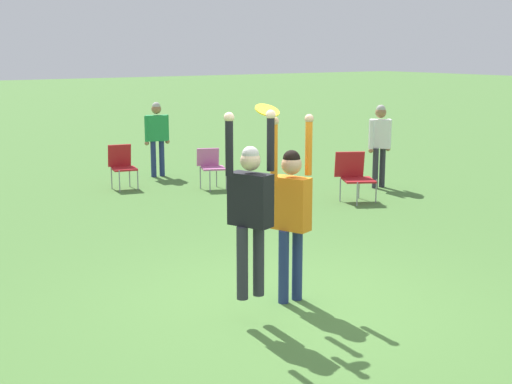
{
  "coord_description": "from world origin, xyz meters",
  "views": [
    {
      "loc": [
        -4.52,
        -6.11,
        2.87
      ],
      "look_at": [
        -0.18,
        0.28,
        1.3
      ],
      "focal_mm": 50.0,
      "sensor_mm": 36.0,
      "label": 1
    }
  ],
  "objects_px": {
    "camping_chair_1": "(354,173)",
    "person_spectator_near": "(380,138)",
    "camping_chair_3": "(122,163)",
    "person_defending": "(291,205)",
    "frisbee": "(267,110)",
    "person_spectator_far": "(157,132)",
    "person_jumping": "(250,202)",
    "camping_chair_2": "(211,164)"
  },
  "relations": [
    {
      "from": "camping_chair_3",
      "to": "person_spectator_far",
      "type": "relative_size",
      "value": 0.54
    },
    {
      "from": "camping_chair_2",
      "to": "person_spectator_near",
      "type": "bearing_deg",
      "value": 170.01
    },
    {
      "from": "camping_chair_1",
      "to": "camping_chair_3",
      "type": "xyz_separation_m",
      "value": [
        -3.14,
        3.62,
        -0.0
      ]
    },
    {
      "from": "person_defending",
      "to": "camping_chair_1",
      "type": "height_order",
      "value": "person_defending"
    },
    {
      "from": "camping_chair_3",
      "to": "person_spectator_near",
      "type": "distance_m",
      "value": 5.35
    },
    {
      "from": "camping_chair_2",
      "to": "camping_chair_3",
      "type": "height_order",
      "value": "camping_chair_3"
    },
    {
      "from": "camping_chair_3",
      "to": "person_defending",
      "type": "bearing_deg",
      "value": 93.79
    },
    {
      "from": "person_spectator_near",
      "to": "person_jumping",
      "type": "bearing_deg",
      "value": -90.8
    },
    {
      "from": "camping_chair_1",
      "to": "person_spectator_near",
      "type": "bearing_deg",
      "value": -123.11
    },
    {
      "from": "frisbee",
      "to": "person_spectator_far",
      "type": "relative_size",
      "value": 0.16
    },
    {
      "from": "camping_chair_3",
      "to": "person_spectator_far",
      "type": "distance_m",
      "value": 1.59
    },
    {
      "from": "person_defending",
      "to": "person_spectator_far",
      "type": "bearing_deg",
      "value": 142.43
    },
    {
      "from": "person_spectator_near",
      "to": "person_spectator_far",
      "type": "xyz_separation_m",
      "value": [
        -3.22,
        3.78,
        -0.03
      ]
    },
    {
      "from": "camping_chair_3",
      "to": "camping_chair_2",
      "type": "bearing_deg",
      "value": 158.27
    },
    {
      "from": "person_defending",
      "to": "camping_chair_3",
      "type": "distance_m",
      "value": 7.44
    },
    {
      "from": "person_defending",
      "to": "camping_chair_2",
      "type": "relative_size",
      "value": 2.57
    },
    {
      "from": "person_defending",
      "to": "camping_chair_1",
      "type": "xyz_separation_m",
      "value": [
        4.29,
        3.71,
        -0.61
      ]
    },
    {
      "from": "camping_chair_1",
      "to": "camping_chair_3",
      "type": "distance_m",
      "value": 4.79
    },
    {
      "from": "frisbee",
      "to": "person_spectator_near",
      "type": "height_order",
      "value": "frisbee"
    },
    {
      "from": "person_jumping",
      "to": "camping_chair_3",
      "type": "distance_m",
      "value": 7.88
    },
    {
      "from": "camping_chair_3",
      "to": "person_spectator_near",
      "type": "bearing_deg",
      "value": 159.63
    },
    {
      "from": "person_defending",
      "to": "frisbee",
      "type": "distance_m",
      "value": 1.15
    },
    {
      "from": "person_jumping",
      "to": "frisbee",
      "type": "xyz_separation_m",
      "value": [
        0.35,
        0.21,
        0.91
      ]
    },
    {
      "from": "person_defending",
      "to": "person_spectator_far",
      "type": "height_order",
      "value": "person_defending"
    },
    {
      "from": "person_jumping",
      "to": "camping_chair_1",
      "type": "relative_size",
      "value": 2.09
    },
    {
      "from": "frisbee",
      "to": "camping_chair_2",
      "type": "relative_size",
      "value": 0.32
    },
    {
      "from": "camping_chair_3",
      "to": "person_spectator_near",
      "type": "height_order",
      "value": "person_spectator_near"
    },
    {
      "from": "frisbee",
      "to": "camping_chair_3",
      "type": "xyz_separation_m",
      "value": [
        1.54,
        7.41,
        -1.69
      ]
    },
    {
      "from": "person_defending",
      "to": "camping_chair_2",
      "type": "distance_m",
      "value": 6.86
    },
    {
      "from": "person_jumping",
      "to": "person_defending",
      "type": "bearing_deg",
      "value": -90.0
    },
    {
      "from": "person_jumping",
      "to": "person_spectator_near",
      "type": "distance_m",
      "value": 7.91
    },
    {
      "from": "frisbee",
      "to": "camping_chair_2",
      "type": "xyz_separation_m",
      "value": [
        3.05,
        6.37,
        -1.71
      ]
    },
    {
      "from": "person_defending",
      "to": "frisbee",
      "type": "xyz_separation_m",
      "value": [
        -0.39,
        -0.08,
        1.08
      ]
    },
    {
      "from": "person_spectator_near",
      "to": "person_defending",
      "type": "bearing_deg",
      "value": -89.12
    },
    {
      "from": "frisbee",
      "to": "camping_chair_1",
      "type": "distance_m",
      "value": 6.25
    },
    {
      "from": "frisbee",
      "to": "person_spectator_near",
      "type": "distance_m",
      "value": 7.59
    },
    {
      "from": "person_defending",
      "to": "camping_chair_1",
      "type": "bearing_deg",
      "value": 109.54
    },
    {
      "from": "person_jumping",
      "to": "person_spectator_near",
      "type": "height_order",
      "value": "person_jumping"
    },
    {
      "from": "person_jumping",
      "to": "person_spectator_near",
      "type": "bearing_deg",
      "value": -74.75
    },
    {
      "from": "frisbee",
      "to": "person_spectator_far",
      "type": "height_order",
      "value": "frisbee"
    },
    {
      "from": "camping_chair_1",
      "to": "person_spectator_far",
      "type": "bearing_deg",
      "value": -38.51
    },
    {
      "from": "person_defending",
      "to": "person_spectator_far",
      "type": "xyz_separation_m",
      "value": [
        2.39,
        8.2,
        -0.13
      ]
    }
  ]
}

